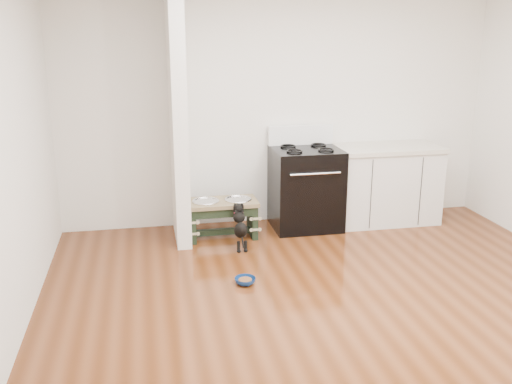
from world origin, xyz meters
name	(u,v)px	position (x,y,z in m)	size (l,w,h in m)	color
ground	(349,317)	(0.00, 0.00, 0.00)	(5.00, 5.00, 0.00)	#4A220D
room_shell	(359,115)	(0.00, 0.00, 1.62)	(5.00, 5.00, 5.00)	silver
partition_wall	(178,115)	(-1.18, 2.10, 1.35)	(0.15, 0.80, 2.70)	silver
oven_range	(306,187)	(0.25, 2.16, 0.48)	(0.76, 0.69, 1.14)	black
cabinet_run	(385,184)	(1.23, 2.18, 0.45)	(1.24, 0.64, 0.91)	silver
dog_feeder	(222,211)	(-0.74, 2.00, 0.30)	(0.76, 0.41, 0.44)	black
puppy	(240,225)	(-0.60, 1.65, 0.26)	(0.13, 0.39, 0.47)	black
floor_bowl	(245,281)	(-0.71, 0.77, 0.03)	(0.25, 0.25, 0.06)	navy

